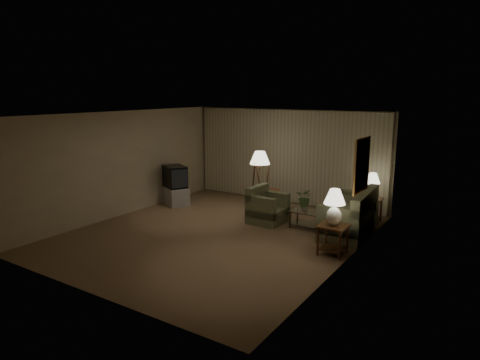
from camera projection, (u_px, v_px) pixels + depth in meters
name	position (u px, v px, depth m)	size (l,w,h in m)	color
ground	(218.00, 234.00, 9.76)	(7.00, 7.00, 0.00)	#8E734E
room_shell	(253.00, 150.00, 10.63)	(6.04, 7.02, 2.72)	beige
sofa	(348.00, 217.00, 9.65)	(1.95, 1.15, 0.82)	#6F714F
armchair	(268.00, 209.00, 10.52)	(0.91, 0.87, 0.71)	#6F714F
side_table_near	(333.00, 234.00, 8.46)	(0.55, 0.55, 0.60)	#3B1C10
side_table_far	(371.00, 206.00, 10.60)	(0.51, 0.43, 0.60)	#3B1C10
table_lamp_near	(334.00, 204.00, 8.33)	(0.42, 0.42, 0.73)	white
table_lamp_far	(372.00, 183.00, 10.48)	(0.37, 0.37, 0.63)	white
coffee_table	(310.00, 217.00, 10.06)	(0.99, 0.54, 0.41)	silver
tv_cabinet	(176.00, 196.00, 12.27)	(1.02, 0.89, 0.50)	#9D9DA0
crt_tv	(175.00, 176.00, 12.16)	(0.87, 0.79, 0.62)	black
floor_lamp	(260.00, 181.00, 11.33)	(0.53, 0.53, 1.65)	#3B1C10
ottoman	(268.00, 198.00, 12.09)	(0.67, 0.67, 0.44)	#984C33
vase	(305.00, 207.00, 10.10)	(0.16, 0.16, 0.16)	silver
flowers	(305.00, 195.00, 10.03)	(0.41, 0.35, 0.45)	#467232
book	(319.00, 214.00, 9.82)	(0.16, 0.21, 0.02)	olive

